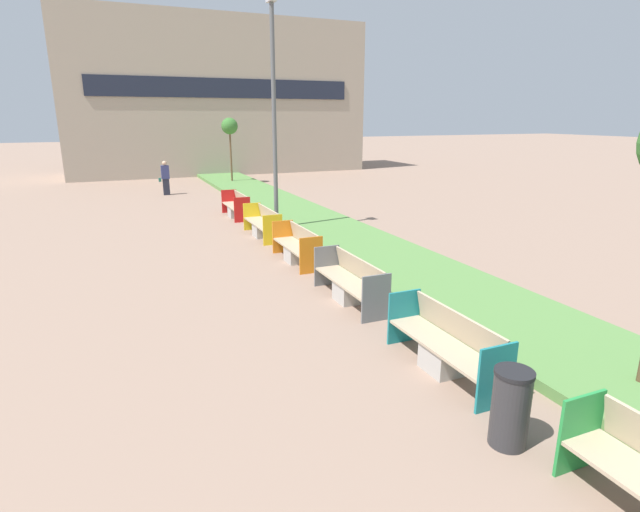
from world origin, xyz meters
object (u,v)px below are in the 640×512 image
object	(u,v)px
bench_grey_frame	(351,284)
bench_orange_frame	(297,249)
pedestrian_walking	(165,178)
bench_red_frame	(236,208)
bench_teal_frame	(446,348)
litter_bin	(511,408)
sapling_tree_far	(230,127)
street_lamp_post	(274,108)
bench_yellow_frame	(263,225)

from	to	relation	value
bench_grey_frame	bench_orange_frame	bearing A→B (deg)	90.03
pedestrian_walking	bench_grey_frame	bearing A→B (deg)	-83.73
bench_grey_frame	bench_red_frame	distance (m)	10.06
bench_grey_frame	bench_orange_frame	size ratio (longest dim) A/B	1.08
bench_teal_frame	litter_bin	distance (m)	1.85
bench_teal_frame	bench_grey_frame	xyz separation A→B (m)	(0.00, 3.30, 0.00)
bench_grey_frame	sapling_tree_far	world-z (taller)	sapling_tree_far
bench_teal_frame	street_lamp_post	bearing A→B (deg)	86.58
street_lamp_post	bench_teal_frame	bearing A→B (deg)	-93.42
bench_red_frame	litter_bin	xyz separation A→B (m)	(-0.41, -15.16, 0.12)
bench_orange_frame	pedestrian_walking	size ratio (longest dim) A/B	1.32
sapling_tree_far	pedestrian_walking	world-z (taller)	sapling_tree_far
street_lamp_post	bench_orange_frame	bearing A→B (deg)	-99.50
bench_grey_frame	bench_orange_frame	world-z (taller)	same
bench_yellow_frame	litter_bin	size ratio (longest dim) A/B	2.41
bench_orange_frame	sapling_tree_far	size ratio (longest dim) A/B	0.59
bench_orange_frame	sapling_tree_far	distance (m)	17.13
bench_teal_frame	pedestrian_walking	xyz separation A→B (m)	(-1.87, 20.37, 0.49)
bench_yellow_frame	pedestrian_walking	xyz separation A→B (m)	(-1.87, 10.61, 0.48)
sapling_tree_far	bench_teal_frame	bearing A→B (deg)	-95.33
litter_bin	street_lamp_post	size ratio (longest dim) A/B	0.13
pedestrian_walking	sapling_tree_far	bearing A→B (deg)	35.85
bench_teal_frame	bench_orange_frame	distance (m)	6.54
bench_red_frame	street_lamp_post	size ratio (longest dim) A/B	0.29
bench_orange_frame	bench_red_frame	world-z (taller)	same
bench_orange_frame	street_lamp_post	bearing A→B (deg)	80.50
bench_grey_frame	bench_orange_frame	distance (m)	3.24
litter_bin	bench_grey_frame	bearing A→B (deg)	85.37
bench_red_frame	pedestrian_walking	distance (m)	7.27
bench_yellow_frame	street_lamp_post	size ratio (longest dim) A/B	0.32
street_lamp_post	bench_yellow_frame	bearing A→B (deg)	-144.40
litter_bin	pedestrian_walking	bearing A→B (deg)	93.77
bench_red_frame	street_lamp_post	xyz separation A→B (m)	(0.61, -3.17, 3.70)
bench_orange_frame	pedestrian_walking	xyz separation A→B (m)	(-1.87, 13.83, 0.49)
bench_grey_frame	litter_bin	distance (m)	5.11
bench_teal_frame	street_lamp_post	xyz separation A→B (m)	(0.61, 10.19, 3.69)
bench_red_frame	street_lamp_post	world-z (taller)	street_lamp_post
bench_grey_frame	bench_red_frame	size ratio (longest dim) A/B	1.11
bench_grey_frame	bench_red_frame	bearing A→B (deg)	90.02
bench_orange_frame	street_lamp_post	world-z (taller)	street_lamp_post
sapling_tree_far	bench_red_frame	bearing A→B (deg)	-102.35
bench_grey_frame	street_lamp_post	bearing A→B (deg)	84.95
litter_bin	sapling_tree_far	distance (m)	25.37
bench_yellow_frame	sapling_tree_far	xyz separation A→B (m)	(2.17, 13.54, 2.85)
bench_teal_frame	bench_grey_frame	size ratio (longest dim) A/B	0.97
bench_teal_frame	bench_red_frame	size ratio (longest dim) A/B	1.07
bench_red_frame	pedestrian_walking	world-z (taller)	pedestrian_walking
bench_grey_frame	litter_bin	bearing A→B (deg)	-94.63
bench_orange_frame	bench_red_frame	xyz separation A→B (m)	(-0.00, 6.82, -0.00)
bench_yellow_frame	bench_red_frame	distance (m)	3.61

